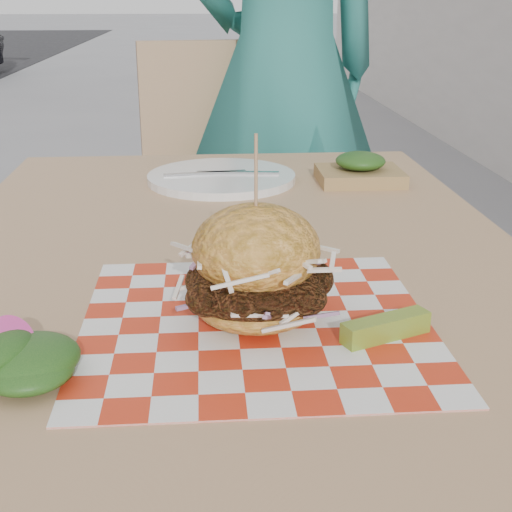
% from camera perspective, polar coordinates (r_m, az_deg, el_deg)
% --- Properties ---
extents(diner, '(0.74, 0.61, 1.75)m').
position_cam_1_polar(diner, '(2.05, 2.28, 14.77)').
color(diner, '#29776F').
rests_on(diner, ground).
extents(patio_table, '(0.80, 1.20, 0.75)m').
position_cam_1_polar(patio_table, '(0.99, -2.05, -3.68)').
color(patio_table, tan).
rests_on(patio_table, ground).
extents(patio_chair, '(0.48, 0.48, 0.95)m').
position_cam_1_polar(patio_chair, '(2.05, -3.67, 5.51)').
color(patio_chair, tan).
rests_on(patio_chair, ground).
extents(paper_liner, '(0.36, 0.36, 0.00)m').
position_cam_1_polar(paper_liner, '(0.75, 0.00, -5.33)').
color(paper_liner, red).
rests_on(paper_liner, patio_table).
extents(sandwich, '(0.17, 0.17, 0.20)m').
position_cam_1_polar(sandwich, '(0.72, 0.00, -1.36)').
color(sandwich, gold).
rests_on(sandwich, paper_liner).
extents(pickle_spear, '(0.10, 0.06, 0.02)m').
position_cam_1_polar(pickle_spear, '(0.72, 10.35, -5.65)').
color(pickle_spear, olive).
rests_on(pickle_spear, paper_liner).
extents(place_setting, '(0.27, 0.27, 0.02)m').
position_cam_1_polar(place_setting, '(1.31, -2.77, 6.28)').
color(place_setting, white).
rests_on(place_setting, patio_table).
extents(kraft_tray, '(0.15, 0.12, 0.06)m').
position_cam_1_polar(kraft_tray, '(1.31, 8.32, 6.80)').
color(kraft_tray, '#9A7946').
rests_on(kraft_tray, patio_table).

